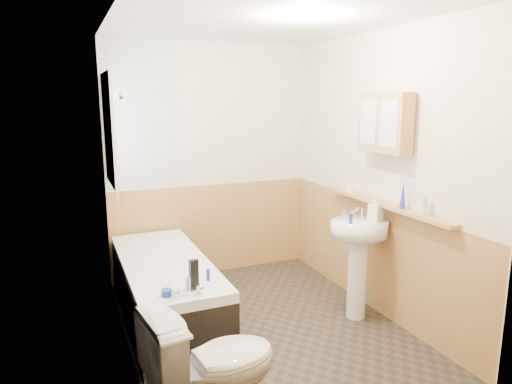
% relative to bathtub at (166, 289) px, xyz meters
% --- Properties ---
extents(floor, '(2.80, 2.80, 0.00)m').
position_rel_bathtub_xyz_m(floor, '(0.73, -0.45, -0.29)').
color(floor, '#29231D').
rests_on(floor, ground).
extents(ceiling, '(2.80, 2.80, 0.00)m').
position_rel_bathtub_xyz_m(ceiling, '(0.73, -0.45, 2.21)').
color(ceiling, white).
rests_on(ceiling, ground).
extents(wall_back, '(2.20, 0.02, 2.50)m').
position_rel_bathtub_xyz_m(wall_back, '(0.73, 0.96, 0.96)').
color(wall_back, beige).
rests_on(wall_back, ground).
extents(wall_front, '(2.20, 0.02, 2.50)m').
position_rel_bathtub_xyz_m(wall_front, '(0.73, -1.86, 0.96)').
color(wall_front, beige).
rests_on(wall_front, ground).
extents(wall_left, '(0.02, 2.80, 2.50)m').
position_rel_bathtub_xyz_m(wall_left, '(-0.38, -0.45, 0.96)').
color(wall_left, beige).
rests_on(wall_left, ground).
extents(wall_right, '(0.02, 2.80, 2.50)m').
position_rel_bathtub_xyz_m(wall_right, '(1.84, -0.45, 0.96)').
color(wall_right, beige).
rests_on(wall_right, ground).
extents(wainscot_right, '(0.01, 2.80, 1.00)m').
position_rel_bathtub_xyz_m(wainscot_right, '(1.82, -0.45, 0.21)').
color(wainscot_right, tan).
rests_on(wainscot_right, wall_right).
extents(wainscot_front, '(2.20, 0.01, 1.00)m').
position_rel_bathtub_xyz_m(wainscot_front, '(0.73, -1.83, 0.21)').
color(wainscot_front, tan).
rests_on(wainscot_front, wall_front).
extents(wainscot_back, '(2.20, 0.01, 1.00)m').
position_rel_bathtub_xyz_m(wainscot_back, '(0.73, 0.94, 0.21)').
color(wainscot_back, tan).
rests_on(wainscot_back, wall_back).
extents(tile_cladding_left, '(0.01, 2.80, 2.50)m').
position_rel_bathtub_xyz_m(tile_cladding_left, '(-0.36, -0.45, 0.96)').
color(tile_cladding_left, white).
rests_on(tile_cladding_left, wall_left).
extents(tile_return_back, '(0.75, 0.01, 1.50)m').
position_rel_bathtub_xyz_m(tile_return_back, '(0.00, 0.94, 1.46)').
color(tile_return_back, white).
rests_on(tile_return_back, wall_back).
extents(window, '(0.03, 0.79, 0.99)m').
position_rel_bathtub_xyz_m(window, '(-0.33, 0.50, 1.36)').
color(window, white).
rests_on(window, wall_left).
extents(bathtub, '(0.70, 1.78, 0.70)m').
position_rel_bathtub_xyz_m(bathtub, '(0.00, 0.00, 0.00)').
color(bathtub, black).
rests_on(bathtub, floor).
extents(shower_riser, '(0.10, 0.07, 1.08)m').
position_rel_bathtub_xyz_m(shower_riser, '(-0.31, 0.22, 1.39)').
color(shower_riser, silver).
rests_on(shower_riser, wall_left).
extents(toilet, '(0.84, 0.54, 0.77)m').
position_rel_bathtub_xyz_m(toilet, '(-0.03, -1.45, 0.10)').
color(toilet, white).
rests_on(toilet, floor).
extents(sink, '(0.52, 0.42, 1.00)m').
position_rel_bathtub_xyz_m(sink, '(1.57, -0.60, 0.34)').
color(sink, white).
rests_on(sink, floor).
extents(pine_shelf, '(0.10, 1.55, 0.03)m').
position_rel_bathtub_xyz_m(pine_shelf, '(1.77, -0.67, 0.74)').
color(pine_shelf, tan).
rests_on(pine_shelf, wall_right).
extents(medicine_cabinet, '(0.14, 0.55, 0.49)m').
position_rel_bathtub_xyz_m(medicine_cabinet, '(1.74, -0.65, 1.43)').
color(medicine_cabinet, tan).
rests_on(medicine_cabinet, wall_right).
extents(foam_can, '(0.05, 0.05, 0.15)m').
position_rel_bathtub_xyz_m(foam_can, '(1.77, -1.13, 0.82)').
color(foam_can, silver).
rests_on(foam_can, pine_shelf).
extents(green_bottle, '(0.06, 0.06, 0.23)m').
position_rel_bathtub_xyz_m(green_bottle, '(1.77, -0.89, 0.87)').
color(green_bottle, '#19339E').
rests_on(green_bottle, pine_shelf).
extents(black_jar, '(0.08, 0.08, 0.04)m').
position_rel_bathtub_xyz_m(black_jar, '(1.77, -0.15, 0.77)').
color(black_jar, silver).
rests_on(black_jar, pine_shelf).
extents(soap_bottle, '(0.17, 0.24, 0.10)m').
position_rel_bathtub_xyz_m(soap_bottle, '(1.69, -0.65, 0.65)').
color(soap_bottle, silver).
rests_on(soap_bottle, sink).
extents(clear_bottle, '(0.04, 0.04, 0.09)m').
position_rel_bathtub_xyz_m(clear_bottle, '(1.44, -0.65, 0.64)').
color(clear_bottle, '#19339E').
rests_on(clear_bottle, sink).
extents(blue_gel, '(0.07, 0.05, 0.23)m').
position_rel_bathtub_xyz_m(blue_gel, '(0.07, -0.70, 0.38)').
color(blue_gel, black).
rests_on(blue_gel, bathtub).
extents(cream_jar, '(0.09, 0.09, 0.05)m').
position_rel_bathtub_xyz_m(cream_jar, '(-0.14, -0.73, 0.29)').
color(cream_jar, '#19339E').
rests_on(cream_jar, bathtub).
extents(orange_bottle, '(0.04, 0.04, 0.09)m').
position_rel_bathtub_xyz_m(orange_bottle, '(0.21, -0.58, 0.31)').
color(orange_bottle, '#19339E').
rests_on(orange_bottle, bathtub).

